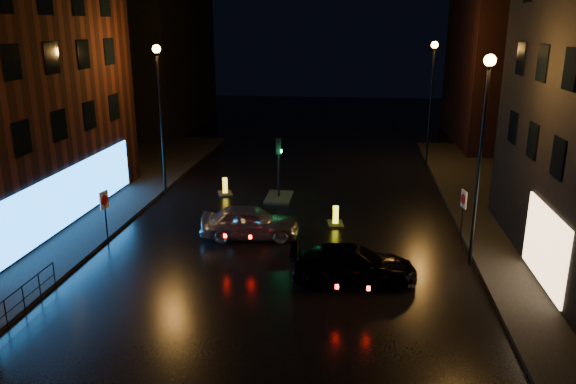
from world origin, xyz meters
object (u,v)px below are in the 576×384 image
(silver_hatchback, at_px, (250,222))
(road_sign_left, at_px, (105,205))
(dark_sedan, at_px, (353,264))
(bollard_near, at_px, (335,221))
(road_sign_right, at_px, (463,204))
(traffic_signal, at_px, (279,190))
(bollard_far, at_px, (225,191))

(silver_hatchback, bearing_deg, road_sign_left, 97.25)
(dark_sedan, distance_m, bollard_near, 6.31)
(silver_hatchback, height_order, road_sign_left, road_sign_left)
(silver_hatchback, relative_size, bollard_near, 3.73)
(road_sign_left, relative_size, road_sign_right, 1.01)
(dark_sedan, height_order, road_sign_left, road_sign_left)
(silver_hatchback, distance_m, road_sign_left, 6.46)
(dark_sedan, height_order, road_sign_right, road_sign_right)
(bollard_near, height_order, road_sign_left, road_sign_left)
(traffic_signal, distance_m, road_sign_right, 10.64)
(bollard_far, bearing_deg, silver_hatchback, -88.04)
(bollard_far, height_order, road_sign_right, road_sign_right)
(bollard_near, relative_size, road_sign_right, 0.50)
(bollard_near, bearing_deg, silver_hatchback, -159.31)
(traffic_signal, bearing_deg, road_sign_right, -31.16)
(silver_hatchback, distance_m, road_sign_right, 9.60)
(traffic_signal, distance_m, road_sign_left, 10.22)
(road_sign_right, bearing_deg, traffic_signal, -42.22)
(silver_hatchback, xyz_separation_m, bollard_near, (3.83, 2.20, -0.55))
(dark_sedan, bearing_deg, road_sign_right, -51.70)
(silver_hatchback, distance_m, bollard_far, 7.12)
(traffic_signal, height_order, road_sign_right, traffic_signal)
(silver_hatchback, bearing_deg, dark_sedan, -136.01)
(traffic_signal, relative_size, road_sign_left, 1.43)
(traffic_signal, height_order, road_sign_left, traffic_signal)
(silver_hatchback, relative_size, bollard_far, 3.42)
(bollard_near, height_order, bollard_far, bollard_far)
(bollard_near, xyz_separation_m, road_sign_left, (-10.04, -3.62, 1.60))
(silver_hatchback, height_order, road_sign_right, road_sign_right)
(bollard_near, xyz_separation_m, bollard_far, (-6.53, 4.37, 0.00))
(traffic_signal, bearing_deg, dark_sedan, -67.35)
(bollard_far, xyz_separation_m, road_sign_right, (12.22, -5.86, 1.58))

